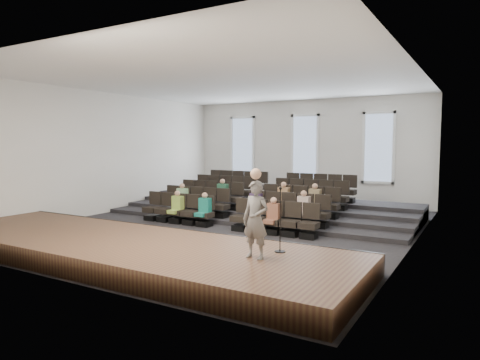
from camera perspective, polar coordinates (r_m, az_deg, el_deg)
name	(u,v)px	position (r m, az deg, el deg)	size (l,w,h in m)	color
ground	(231,226)	(15.16, -1.20, -6.09)	(14.00, 14.00, 0.00)	black
ceiling	(231,81)	(15.04, -1.23, 13.01)	(12.00, 14.00, 0.02)	white
wall_back	(305,151)	(21.20, 8.70, 3.78)	(12.00, 0.04, 5.00)	silver
wall_front	(54,162)	(9.61, -23.52, 2.21)	(12.00, 0.04, 5.00)	silver
wall_left	(108,153)	(18.73, -17.19, 3.48)	(0.04, 14.00, 5.00)	silver
wall_right	(416,157)	(12.84, 22.44, 2.81)	(0.04, 14.00, 5.00)	silver
stage	(125,249)	(11.17, -15.08, -8.92)	(11.80, 3.60, 0.50)	#503922
stage_lip	(171,236)	(12.44, -9.25, -7.40)	(11.80, 0.06, 0.52)	black
risers	(271,208)	(17.87, 4.10, -3.79)	(11.80, 4.80, 0.60)	black
seating_rows	(252,201)	(16.37, 1.60, -2.86)	(6.80, 4.70, 1.67)	black
windows	(305,147)	(21.14, 8.64, 4.32)	(8.44, 0.10, 3.24)	white
audience	(244,201)	(15.27, 0.58, -2.85)	(5.45, 2.64, 1.10)	#95B849
speaker	(256,220)	(8.87, 2.10, -5.31)	(0.59, 0.39, 1.62)	#615E5C
mic_stand	(280,233)	(9.49, 5.37, -7.01)	(0.24, 0.24, 1.44)	black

